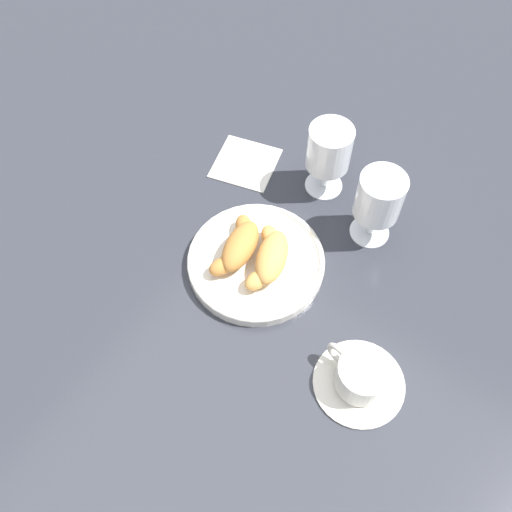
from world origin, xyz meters
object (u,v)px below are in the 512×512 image
at_px(croissant_large, 270,257).
at_px(juice_glass_left, 329,151).
at_px(croissant_small, 239,246).
at_px(juice_glass_right, 379,199).
at_px(pastry_plate, 256,262).
at_px(coffee_cup_near, 361,377).
at_px(folded_napkin, 245,163).

bearing_deg(croissant_large, juice_glass_left, 6.67).
bearing_deg(croissant_small, juice_glass_right, -40.10).
bearing_deg(pastry_plate, coffee_cup_near, -107.38).
bearing_deg(coffee_cup_near, croissant_small, 75.82).
bearing_deg(pastry_plate, croissant_large, -77.58).
bearing_deg(juice_glass_right, folded_napkin, 90.37).
xyz_separation_m(croissant_large, folded_napkin, (0.16, 0.17, -0.04)).
relative_size(croissant_large, folded_napkin, 1.17).
bearing_deg(juice_glass_right, juice_glass_left, 71.33).
bearing_deg(juice_glass_right, croissant_large, 149.95).
relative_size(pastry_plate, coffee_cup_near, 1.67).
relative_size(juice_glass_left, folded_napkin, 1.27).
relative_size(juice_glass_right, folded_napkin, 1.27).
bearing_deg(juice_glass_left, coffee_cup_near, -139.78).
height_order(croissant_small, juice_glass_left, juice_glass_left).
xyz_separation_m(juice_glass_right, folded_napkin, (-0.00, 0.27, -0.09)).
bearing_deg(folded_napkin, pastry_plate, -138.90).
bearing_deg(croissant_small, juice_glass_left, -7.81).
bearing_deg(pastry_plate, juice_glass_left, 0.04).
xyz_separation_m(croissant_large, juice_glass_right, (0.16, -0.10, 0.05)).
distance_m(juice_glass_right, folded_napkin, 0.28).
relative_size(pastry_plate, croissant_large, 1.77).
relative_size(coffee_cup_near, juice_glass_left, 0.97).
distance_m(croissant_small, coffee_cup_near, 0.28).
bearing_deg(folded_napkin, juice_glass_right, -89.63).
bearing_deg(juice_glass_left, folded_napkin, 105.99).
xyz_separation_m(pastry_plate, croissant_small, (-0.01, 0.03, 0.03)).
relative_size(croissant_large, croissant_small, 0.96).
height_order(pastry_plate, croissant_small, croissant_small).
distance_m(pastry_plate, juice_glass_left, 0.22).
distance_m(croissant_large, coffee_cup_near, 0.23).
distance_m(croissant_large, folded_napkin, 0.24).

